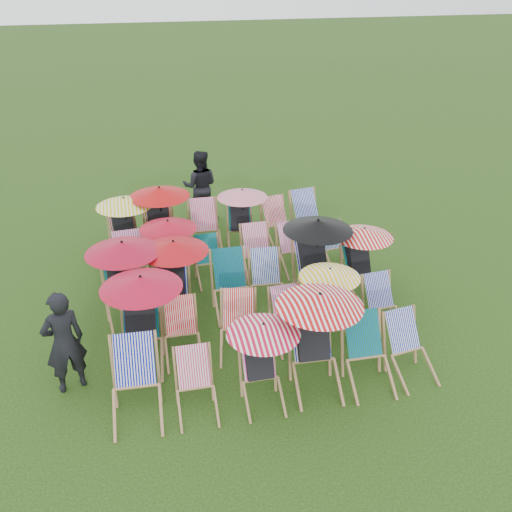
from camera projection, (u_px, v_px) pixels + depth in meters
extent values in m
plane|color=black|center=(248.00, 309.00, 10.00)|extent=(100.00, 100.00, 0.00)
cube|color=#070E99|center=(134.00, 360.00, 7.62)|extent=(0.55, 0.42, 0.63)
cube|color=#CB285D|center=(193.00, 366.00, 7.69)|extent=(0.44, 0.33, 0.52)
cube|color=#FC32A9|center=(258.00, 358.00, 7.85)|extent=(0.44, 0.32, 0.52)
cube|color=black|center=(259.00, 360.00, 7.82)|extent=(0.36, 0.38, 0.55)
sphere|color=tan|center=(257.00, 339.00, 7.76)|extent=(0.19, 0.19, 0.19)
cylinder|color=black|center=(263.00, 347.00, 7.68)|extent=(0.03, 0.03, 0.64)
cone|color=#B90929|center=(263.00, 329.00, 7.55)|extent=(1.00, 1.00, 0.15)
cube|color=#0717A4|center=(311.00, 335.00, 8.11)|extent=(0.55, 0.42, 0.63)
cube|color=black|center=(312.00, 338.00, 8.06)|extent=(0.47, 0.48, 0.66)
sphere|color=tan|center=(311.00, 313.00, 8.00)|extent=(0.23, 0.23, 0.23)
cylinder|color=black|center=(318.00, 322.00, 7.90)|extent=(0.03, 0.03, 0.78)
cone|color=#BD090B|center=(320.00, 300.00, 7.73)|extent=(1.22, 1.22, 0.19)
cube|color=#0A7139|center=(363.00, 334.00, 8.20)|extent=(0.52, 0.39, 0.60)
cube|color=#071395|center=(403.00, 330.00, 8.36)|extent=(0.52, 0.41, 0.56)
cube|color=#0A6F2B|center=(141.00, 316.00, 8.57)|extent=(0.57, 0.44, 0.62)
cube|color=black|center=(141.00, 318.00, 8.52)|extent=(0.49, 0.50, 0.65)
sphere|color=tan|center=(139.00, 294.00, 8.46)|extent=(0.23, 0.23, 0.23)
cylinder|color=black|center=(143.00, 303.00, 8.36)|extent=(0.03, 0.03, 0.76)
cone|color=#AD0924|center=(141.00, 282.00, 8.19)|extent=(1.20, 1.20, 0.19)
cube|color=red|center=(180.00, 315.00, 8.75)|extent=(0.46, 0.35, 0.54)
cube|color=red|center=(238.00, 309.00, 8.86)|extent=(0.54, 0.44, 0.57)
cube|color=#CF297E|center=(286.00, 304.00, 9.06)|extent=(0.46, 0.35, 0.53)
cube|color=#E32D96|center=(323.00, 299.00, 9.22)|extent=(0.46, 0.36, 0.51)
cube|color=black|center=(324.00, 300.00, 9.19)|extent=(0.39, 0.40, 0.53)
sphere|color=tan|center=(323.00, 283.00, 9.13)|extent=(0.19, 0.19, 0.19)
cylinder|color=black|center=(329.00, 288.00, 9.06)|extent=(0.03, 0.03, 0.62)
cone|color=yellow|center=(330.00, 273.00, 8.93)|extent=(0.98, 0.98, 0.15)
cube|color=#07119C|center=(379.00, 290.00, 9.41)|extent=(0.48, 0.37, 0.54)
cube|color=#0A6B26|center=(122.00, 280.00, 9.51)|extent=(0.58, 0.46, 0.63)
cube|color=black|center=(122.00, 281.00, 9.46)|extent=(0.50, 0.51, 0.66)
sphere|color=tan|center=(119.00, 260.00, 9.39)|extent=(0.23, 0.23, 0.23)
cylinder|color=black|center=(125.00, 266.00, 9.31)|extent=(0.03, 0.03, 0.77)
cone|color=#A20921|center=(122.00, 247.00, 9.15)|extent=(1.21, 1.21, 0.19)
cube|color=#06128E|center=(172.00, 276.00, 9.69)|extent=(0.54, 0.43, 0.60)
cube|color=black|center=(172.00, 278.00, 9.64)|extent=(0.47, 0.48, 0.63)
sphere|color=tan|center=(171.00, 257.00, 9.58)|extent=(0.22, 0.22, 0.22)
cylinder|color=black|center=(175.00, 264.00, 9.48)|extent=(0.03, 0.03, 0.73)
cone|color=#AC0910|center=(173.00, 246.00, 9.33)|extent=(1.15, 1.15, 0.18)
cube|color=#0A6D39|center=(229.00, 268.00, 9.86)|extent=(0.53, 0.40, 0.63)
cube|color=navy|center=(265.00, 266.00, 10.05)|extent=(0.51, 0.39, 0.58)
cube|color=#0E08B0|center=(311.00, 256.00, 10.24)|extent=(0.56, 0.43, 0.64)
cube|color=black|center=(312.00, 258.00, 10.19)|extent=(0.47, 0.49, 0.67)
sphere|color=tan|center=(310.00, 237.00, 10.12)|extent=(0.23, 0.23, 0.23)
cylinder|color=black|center=(317.00, 243.00, 10.03)|extent=(0.03, 0.03, 0.78)
cone|color=black|center=(318.00, 225.00, 9.87)|extent=(1.23, 1.23, 0.19)
cube|color=#0A6B3C|center=(356.00, 259.00, 10.36)|extent=(0.51, 0.41, 0.55)
cube|color=black|center=(357.00, 260.00, 10.32)|extent=(0.44, 0.45, 0.57)
sphere|color=tan|center=(356.00, 243.00, 10.26)|extent=(0.20, 0.20, 0.20)
cylinder|color=black|center=(362.00, 248.00, 10.19)|extent=(0.03, 0.03, 0.67)
cone|color=red|center=(364.00, 233.00, 10.05)|extent=(1.05, 1.05, 0.16)
cube|color=#D82B86|center=(128.00, 249.00, 10.51)|extent=(0.56, 0.43, 0.63)
cube|color=#0B7733|center=(167.00, 250.00, 10.68)|extent=(0.49, 0.39, 0.54)
cube|color=black|center=(167.00, 251.00, 10.64)|extent=(0.43, 0.44, 0.57)
sphere|color=tan|center=(166.00, 234.00, 10.58)|extent=(0.20, 0.20, 0.20)
cylinder|color=black|center=(169.00, 240.00, 10.49)|extent=(0.03, 0.03, 0.67)
cone|color=#AA091C|center=(168.00, 225.00, 10.35)|extent=(1.05, 1.05, 0.16)
cube|color=#0A6D27|center=(207.00, 249.00, 10.81)|extent=(0.44, 0.33, 0.51)
cube|color=#D02965|center=(256.00, 239.00, 10.98)|extent=(0.49, 0.36, 0.58)
cube|color=#F33093|center=(290.00, 237.00, 11.19)|extent=(0.49, 0.38, 0.54)
cube|color=#072F99|center=(333.00, 235.00, 11.36)|extent=(0.47, 0.37, 0.50)
cube|color=red|center=(123.00, 228.00, 11.47)|extent=(0.54, 0.44, 0.57)
cube|color=black|center=(124.00, 229.00, 11.44)|extent=(0.47, 0.48, 0.60)
sphere|color=tan|center=(121.00, 212.00, 11.37)|extent=(0.21, 0.21, 0.21)
cylinder|color=black|center=(126.00, 217.00, 11.30)|extent=(0.03, 0.03, 0.70)
cone|color=#DAC40B|center=(124.00, 202.00, 11.15)|extent=(1.10, 1.10, 0.17)
cube|color=red|center=(158.00, 219.00, 11.70)|extent=(0.54, 0.40, 0.62)
cube|color=black|center=(158.00, 221.00, 11.65)|extent=(0.45, 0.47, 0.66)
sphere|color=tan|center=(157.00, 203.00, 11.59)|extent=(0.23, 0.23, 0.23)
cylinder|color=black|center=(161.00, 208.00, 11.49)|extent=(0.03, 0.03, 0.77)
cone|color=#B30A0A|center=(159.00, 192.00, 11.33)|extent=(1.20, 1.20, 0.19)
cube|color=#F13076|center=(203.00, 214.00, 11.93)|extent=(0.53, 0.40, 0.62)
cube|color=#0A6B2C|center=(240.00, 217.00, 12.04)|extent=(0.50, 0.39, 0.54)
cube|color=black|center=(240.00, 218.00, 12.00)|extent=(0.43, 0.44, 0.57)
sphere|color=tan|center=(239.00, 203.00, 11.94)|extent=(0.20, 0.20, 0.20)
cylinder|color=black|center=(242.00, 207.00, 11.85)|extent=(0.03, 0.03, 0.67)
cone|color=#DA6F84|center=(242.00, 194.00, 11.71)|extent=(1.05, 1.05, 0.16)
cube|color=red|center=(274.00, 211.00, 12.23)|extent=(0.54, 0.44, 0.57)
cube|color=#081EA7|center=(305.00, 205.00, 12.37)|extent=(0.58, 0.47, 0.63)
imported|color=black|center=(64.00, 342.00, 7.83)|extent=(0.67, 0.55, 1.58)
imported|color=black|center=(200.00, 186.00, 12.99)|extent=(0.94, 0.81, 1.67)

